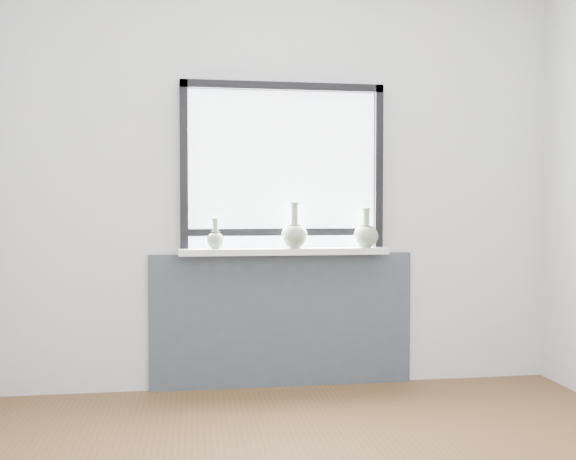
{
  "coord_description": "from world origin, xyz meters",
  "views": [
    {
      "loc": [
        -0.57,
        -2.29,
        1.15
      ],
      "look_at": [
        0.0,
        1.55,
        1.02
      ],
      "focal_mm": 40.0,
      "sensor_mm": 36.0,
      "label": 1
    }
  ],
  "objects": [
    {
      "name": "vase_a",
      "position": [
        -0.43,
        1.71,
        0.96
      ],
      "size": [
        0.11,
        0.11,
        0.19
      ],
      "rotation": [
        0.0,
        0.0,
        0.04
      ],
      "color": "gray",
      "rests_on": "windowsill"
    },
    {
      "name": "vase_b",
      "position": [
        0.06,
        1.68,
        0.99
      ],
      "size": [
        0.17,
        0.17,
        0.29
      ],
      "rotation": [
        0.0,
        0.0,
        -0.08
      ],
      "color": "gray",
      "rests_on": "windowsill"
    },
    {
      "name": "window",
      "position": [
        0.0,
        1.77,
        1.44
      ],
      "size": [
        1.3,
        0.06,
        1.05
      ],
      "color": "black",
      "rests_on": "windowsill"
    },
    {
      "name": "apron_panel",
      "position": [
        0.0,
        1.78,
        0.43
      ],
      "size": [
        1.7,
        0.03,
        0.86
      ],
      "primitive_type": "cube",
      "color": "#3E4856",
      "rests_on": "ground"
    },
    {
      "name": "back_wall",
      "position": [
        0.0,
        1.81,
        1.3
      ],
      "size": [
        3.6,
        0.02,
        2.6
      ],
      "primitive_type": "cube",
      "color": "silver",
      "rests_on": "ground"
    },
    {
      "name": "windowsill",
      "position": [
        0.0,
        1.71,
        0.88
      ],
      "size": [
        1.32,
        0.18,
        0.04
      ],
      "primitive_type": "cube",
      "color": "white",
      "rests_on": "apron_panel"
    },
    {
      "name": "vase_c",
      "position": [
        0.53,
        1.69,
        0.98
      ],
      "size": [
        0.16,
        0.16,
        0.25
      ],
      "rotation": [
        0.0,
        0.0,
        0.31
      ],
      "color": "gray",
      "rests_on": "windowsill"
    }
  ]
}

